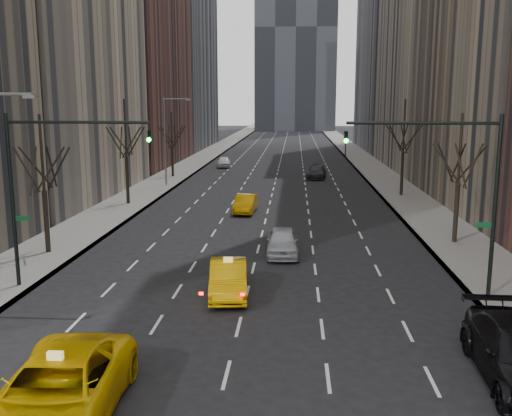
# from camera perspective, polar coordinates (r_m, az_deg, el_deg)

# --- Properties ---
(sidewalk_left) EXTENTS (4.50, 320.00, 0.15)m
(sidewalk_left) POSITION_cam_1_polar(r_m,az_deg,el_deg) (84.59, -5.92, 4.69)
(sidewalk_left) COLOR slate
(sidewalk_left) RESTS_ON ground
(sidewalk_right) EXTENTS (4.50, 320.00, 0.15)m
(sidewalk_right) POSITION_cam_1_polar(r_m,az_deg,el_deg) (83.98, 10.84, 4.52)
(sidewalk_right) COLOR slate
(sidewalk_right) RESTS_ON ground
(bld_left_far) EXTENTS (14.00, 28.00, 44.00)m
(bld_left_far) POSITION_cam_1_polar(r_m,az_deg,el_deg) (83.46, -13.37, 19.50)
(bld_left_far) COLOR brown
(bld_left_far) RESTS_ON ground
(tree_lw_b) EXTENTS (3.36, 3.50, 7.82)m
(tree_lw_b) POSITION_cam_1_polar(r_m,az_deg,el_deg) (34.34, -20.42, 1.66)
(tree_lw_b) COLOR black
(tree_lw_b) RESTS_ON ground
(tree_lw_c) EXTENTS (3.36, 3.50, 8.74)m
(tree_lw_c) POSITION_cam_1_polar(r_m,az_deg,el_deg) (49.21, -12.83, 4.93)
(tree_lw_c) COLOR black
(tree_lw_c) RESTS_ON ground
(tree_lw_d) EXTENTS (3.36, 3.50, 7.36)m
(tree_lw_d) POSITION_cam_1_polar(r_m,az_deg,el_deg) (66.63, -8.39, 6.08)
(tree_lw_d) COLOR black
(tree_lw_d) RESTS_ON ground
(tree_rw_b) EXTENTS (3.36, 3.50, 7.82)m
(tree_rw_b) POSITION_cam_1_polar(r_m,az_deg,el_deg) (36.63, 19.54, 2.23)
(tree_rw_b) COLOR black
(tree_rw_b) RESTS_ON ground
(tree_rw_c) EXTENTS (3.36, 3.50, 8.74)m
(tree_rw_c) POSITION_cam_1_polar(r_m,az_deg,el_deg) (54.04, 14.49, 5.34)
(tree_rw_c) COLOR black
(tree_rw_c) RESTS_ON ground
(traffic_mast_left) EXTENTS (6.69, 0.39, 8.00)m
(traffic_mast_left) POSITION_cam_1_polar(r_m,az_deg,el_deg) (27.51, -20.23, 3.34)
(traffic_mast_left) COLOR black
(traffic_mast_left) RESTS_ON ground
(traffic_mast_right) EXTENTS (6.69, 0.39, 8.00)m
(traffic_mast_right) POSITION_cam_1_polar(r_m,az_deg,el_deg) (26.08, 19.46, 3.02)
(traffic_mast_right) COLOR black
(traffic_mast_right) RESTS_ON ground
(streetlight_far) EXTENTS (2.83, 0.22, 9.00)m
(streetlight_far) POSITION_cam_1_polar(r_m,az_deg,el_deg) (59.43, -8.77, 7.53)
(streetlight_far) COLOR slate
(streetlight_far) RESTS_ON ground
(taxi_suv) EXTENTS (3.44, 6.85, 1.86)m
(taxi_suv) POSITION_cam_1_polar(r_m,az_deg,el_deg) (17.04, -19.19, -16.96)
(taxi_suv) COLOR #E8B604
(taxi_suv) RESTS_ON ground
(taxi_sedan) EXTENTS (2.12, 4.84, 1.55)m
(taxi_sedan) POSITION_cam_1_polar(r_m,az_deg,el_deg) (26.01, -2.78, -7.05)
(taxi_sedan) COLOR #D99D04
(taxi_sedan) RESTS_ON ground
(silver_sedan_ahead) EXTENTS (1.99, 4.58, 1.54)m
(silver_sedan_ahead) POSITION_cam_1_polar(r_m,az_deg,el_deg) (32.69, 2.64, -3.38)
(silver_sedan_ahead) COLOR #A9ADB2
(silver_sedan_ahead) RESTS_ON ground
(far_taxi) EXTENTS (1.70, 4.34, 1.41)m
(far_taxi) POSITION_cam_1_polar(r_m,az_deg,el_deg) (45.14, -1.04, 0.44)
(far_taxi) COLOR #D69104
(far_taxi) RESTS_ON ground
(far_suv_grey) EXTENTS (2.63, 5.23, 1.46)m
(far_suv_grey) POSITION_cam_1_polar(r_m,az_deg,el_deg) (65.81, 6.07, 3.60)
(far_suv_grey) COLOR #29292E
(far_suv_grey) RESTS_ON ground
(far_car_white) EXTENTS (2.17, 4.38, 1.44)m
(far_car_white) POSITION_cam_1_polar(r_m,az_deg,el_deg) (76.69, -3.23, 4.62)
(far_car_white) COLOR silver
(far_car_white) RESTS_ON ground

